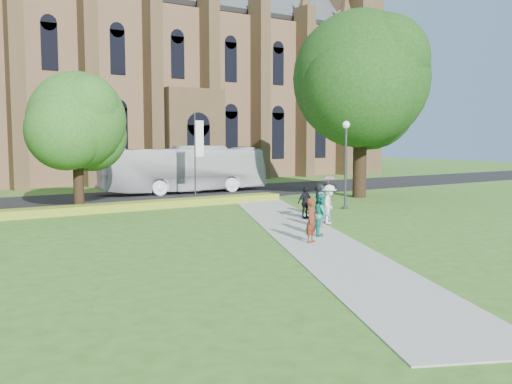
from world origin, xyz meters
TOP-DOWN VIEW (x-y plane):
  - ground at (0.00, 0.00)m, footprint 160.00×160.00m
  - road at (0.00, 20.00)m, footprint 160.00×10.00m
  - footpath at (0.00, 1.00)m, footprint 15.58×28.54m
  - flower_hedge at (-2.00, 13.20)m, footprint 18.00×1.40m
  - cathedral at (10.00, 39.73)m, footprint 52.60×18.25m
  - streetlamp at (7.50, 6.50)m, footprint 0.44×0.44m
  - large_tree at (13.00, 11.00)m, footprint 9.60×9.60m
  - street_tree_1 at (-6.00, 14.50)m, footprint 5.60×5.60m
  - banner_pole_0 at (2.11, 15.20)m, footprint 0.70×0.10m
  - tour_coach at (4.11, 21.03)m, footprint 13.19×3.95m
  - pedestrian_0 at (-1.35, -1.15)m, footprint 0.77×0.68m
  - pedestrian_1 at (0.07, -0.11)m, footprint 1.11×1.12m
  - pedestrian_2 at (2.59, 2.31)m, footprint 1.40×1.36m
  - pedestrian_3 at (2.73, 4.35)m, footprint 1.02×0.50m
  - pedestrian_4 at (2.63, 2.56)m, footprint 0.96×0.87m
  - pedestrian_5 at (4.15, 4.88)m, footprint 1.47×1.65m
  - pedestrian_6 at (1.46, 1.51)m, footprint 0.72×0.61m
  - parasol at (2.81, 2.66)m, footprint 0.75×0.75m

SIDE VIEW (x-z plane):
  - ground at x=0.00m, z-range 0.00..0.00m
  - road at x=0.00m, z-range 0.00..0.02m
  - footpath at x=0.00m, z-range 0.00..0.04m
  - flower_hedge at x=-2.00m, z-range 0.00..0.45m
  - pedestrian_4 at x=2.63m, z-range 0.04..1.70m
  - pedestrian_6 at x=1.46m, z-range 0.04..1.72m
  - pedestrian_3 at x=2.73m, z-range 0.04..1.72m
  - pedestrian_0 at x=-1.35m, z-range 0.04..1.82m
  - pedestrian_5 at x=4.15m, z-range 0.04..1.86m
  - pedestrian_1 at x=0.07m, z-range 0.04..1.87m
  - pedestrian_2 at x=2.59m, z-range 0.04..1.96m
  - tour_coach at x=4.11m, z-range 0.02..3.64m
  - parasol at x=2.81m, z-range 1.70..2.28m
  - streetlamp at x=7.50m, z-range 0.68..5.92m
  - banner_pole_0 at x=2.11m, z-range 0.39..6.39m
  - street_tree_1 at x=-6.00m, z-range 1.20..9.25m
  - large_tree at x=13.00m, z-range 1.77..14.97m
  - cathedral at x=10.00m, z-range -1.02..26.98m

